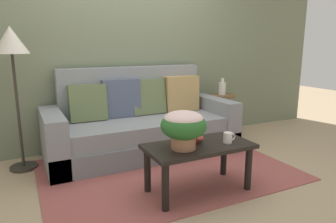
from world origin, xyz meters
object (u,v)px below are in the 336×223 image
potted_plant (184,125)px  snack_bowl (197,138)px  couch (141,126)px  table_vase (222,88)px  coffee_mug (228,138)px  side_table (223,107)px  coffee_table (199,153)px  floor_lamp (12,51)px

potted_plant → snack_bowl: potted_plant is taller
couch → table_vase: bearing=6.7°
coffee_mug → table_vase: 1.78m
snack_bowl → table_vase: (1.23, 1.31, 0.22)m
coffee_mug → snack_bowl: bearing=148.4°
side_table → potted_plant: bearing=-135.8°
potted_plant → coffee_mug: (0.44, -0.04, -0.16)m
coffee_mug → coffee_table: bearing=163.9°
side_table → potted_plant: (-1.45, -1.41, 0.24)m
couch → coffee_table: (0.07, -1.23, 0.03)m
side_table → potted_plant: size_ratio=1.56×
floor_lamp → table_vase: floor_lamp is taller
table_vase → couch: bearing=-173.3°
side_table → table_vase: 0.29m
couch → snack_bowl: (0.10, -1.16, 0.15)m
side_table → floor_lamp: floor_lamp is taller
floor_lamp → coffee_mug: (1.69, -1.38, -0.76)m
floor_lamp → table_vase: bearing=1.9°
floor_lamp → snack_bowl: floor_lamp is taller
couch → potted_plant: (-0.11, -1.27, 0.32)m
side_table → table_vase: table_vase is taller
potted_plant → coffee_mug: bearing=-5.2°
couch → potted_plant: 1.31m
side_table → floor_lamp: size_ratio=0.41×
floor_lamp → coffee_mug: size_ratio=12.09×
snack_bowl → potted_plant: bearing=-151.8°
coffee_mug → table_vase: (0.99, 1.46, 0.21)m
couch → floor_lamp: 1.64m
couch → side_table: size_ratio=3.73×
coffee_table → table_vase: table_vase is taller
couch → snack_bowl: size_ratio=18.32×
coffee_table → snack_bowl: size_ratio=7.76×
potted_plant → snack_bowl: size_ratio=3.16×
table_vase → snack_bowl: bearing=-133.1°
coffee_table → snack_bowl: bearing=72.2°
couch → floor_lamp: bearing=177.1°
floor_lamp → potted_plant: size_ratio=3.84×
floor_lamp → coffee_table: bearing=-42.4°
floor_lamp → table_vase: size_ratio=6.46×
floor_lamp → potted_plant: floor_lamp is taller
coffee_mug → potted_plant: bearing=174.8°
coffee_table → snack_bowl: snack_bowl is taller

